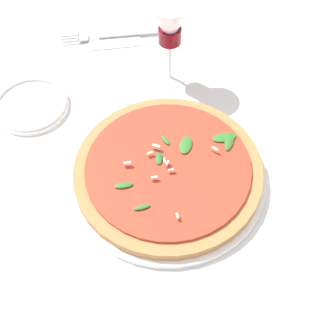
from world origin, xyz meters
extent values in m
plane|color=silver|center=(0.00, 0.00, 0.00)|extent=(6.00, 6.00, 0.00)
cylinder|color=white|center=(0.02, 0.02, 0.01)|extent=(0.36, 0.36, 0.01)
cylinder|color=#AD7542|center=(0.02, 0.02, 0.02)|extent=(0.34, 0.34, 0.02)
cylinder|color=#B73823|center=(0.02, 0.02, 0.03)|extent=(0.30, 0.30, 0.01)
ellipsoid|color=#2F6C26|center=(0.10, 0.06, 0.04)|extent=(0.03, 0.02, 0.01)
ellipsoid|color=#2A7326|center=(0.02, -0.03, 0.04)|extent=(0.02, 0.03, 0.01)
ellipsoid|color=#27682B|center=(0.04, 0.01, 0.04)|extent=(0.02, 0.03, 0.01)
ellipsoid|color=#2B7228|center=(-0.09, -0.03, 0.04)|extent=(0.05, 0.03, 0.01)
ellipsoid|color=#336324|center=(-0.09, -0.02, 0.04)|extent=(0.03, 0.05, 0.01)
ellipsoid|color=#33692D|center=(0.07, 0.11, 0.04)|extent=(0.03, 0.01, 0.01)
ellipsoid|color=#306E26|center=(-0.01, -0.02, 0.04)|extent=(0.03, 0.05, 0.01)
cube|color=#EFE5C6|center=(0.05, 0.05, 0.04)|extent=(0.01, 0.00, 0.01)
cube|color=#EFE5C6|center=(0.02, 0.02, 0.04)|extent=(0.01, 0.01, 0.01)
cube|color=#EFE5C6|center=(-0.06, 0.00, 0.04)|extent=(0.01, 0.01, 0.01)
cube|color=#EFE5C6|center=(0.04, -0.01, 0.04)|extent=(0.02, 0.01, 0.01)
cube|color=#EFE5C6|center=(0.10, 0.02, 0.04)|extent=(0.01, 0.00, 0.01)
cube|color=#EFE5C6|center=(0.05, 0.00, 0.04)|extent=(0.01, 0.01, 0.01)
cube|color=#EFE5C6|center=(0.02, 0.04, 0.04)|extent=(0.01, 0.00, 0.01)
cube|color=#EFE5C6|center=(0.02, 0.13, 0.04)|extent=(0.01, 0.01, 0.01)
cube|color=#EFE5C6|center=(0.03, 0.02, 0.04)|extent=(0.00, 0.01, 0.01)
cylinder|color=white|center=(0.00, -0.23, 0.00)|extent=(0.07, 0.07, 0.00)
cylinder|color=white|center=(0.00, -0.23, 0.05)|extent=(0.01, 0.01, 0.09)
cone|color=white|center=(0.00, -0.23, 0.14)|extent=(0.08, 0.08, 0.09)
cylinder|color=maroon|center=(0.00, -0.23, 0.11)|extent=(0.05, 0.05, 0.03)
cube|color=silver|center=(0.12, -0.37, 0.00)|extent=(0.13, 0.09, 0.01)
cube|color=silver|center=(0.09, -0.38, 0.01)|extent=(0.14, 0.02, 0.00)
cube|color=silver|center=(0.19, -0.37, 0.01)|extent=(0.02, 0.03, 0.00)
cube|color=silver|center=(0.22, -0.38, 0.01)|extent=(0.04, 0.01, 0.00)
cube|color=silver|center=(0.22, -0.37, 0.01)|extent=(0.04, 0.01, 0.00)
cube|color=silver|center=(0.22, -0.36, 0.01)|extent=(0.04, 0.01, 0.00)
cylinder|color=white|center=(0.29, -0.17, 0.01)|extent=(0.15, 0.15, 0.01)
torus|color=white|center=(0.29, -0.17, 0.01)|extent=(0.15, 0.15, 0.01)
camera|label=1|loc=(0.06, 0.50, 0.72)|focal=50.00mm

